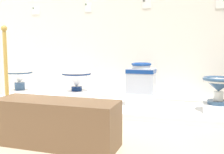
{
  "coord_description": "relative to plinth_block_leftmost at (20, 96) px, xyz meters",
  "views": [
    {
      "loc": [
        3.21,
        -1.2,
        0.86
      ],
      "look_at": [
        2.16,
        2.13,
        0.45
      ],
      "focal_mm": 42.4,
      "sensor_mm": 36.0,
      "label": 1
    }
  ],
  "objects": [
    {
      "name": "antique_toilet_leftmost",
      "position": [
        0.0,
        -0.0,
        0.29
      ],
      "size": [
        0.4,
        0.4,
        0.38
      ],
      "color": "white",
      "rests_on": "plinth_block_leftmost"
    },
    {
      "name": "antique_toilet_pale_glazed",
      "position": [
        0.94,
        -0.0,
        0.3
      ],
      "size": [
        0.42,
        0.42,
        0.34
      ],
      "color": "white",
      "rests_on": "plinth_block_pale_glazed"
    },
    {
      "name": "info_placard_fourth",
      "position": [
        2.8,
        0.46,
        1.32
      ],
      "size": [
        0.12,
        0.01,
        0.16
      ],
      "color": "white"
    },
    {
      "name": "info_placard_second",
      "position": [
        0.94,
        0.46,
        1.34
      ],
      "size": [
        0.11,
        0.01,
        0.14
      ],
      "color": "white"
    },
    {
      "name": "info_placard_third",
      "position": [
        1.83,
        0.46,
        1.35
      ],
      "size": [
        0.13,
        0.01,
        0.13
      ],
      "color": "white"
    },
    {
      "name": "info_placard_first",
      "position": [
        0.02,
        0.46,
        1.33
      ],
      "size": [
        0.14,
        0.01,
        0.13
      ],
      "color": "white"
    },
    {
      "name": "antique_toilet_squat_floral",
      "position": [
        2.79,
        -0.05,
        0.3
      ],
      "size": [
        0.36,
        0.36,
        0.32
      ],
      "color": "#325073",
      "rests_on": "plinth_block_squat_floral"
    },
    {
      "name": "museum_bench",
      "position": [
        1.38,
        -1.36,
        0.09
      ],
      "size": [
        1.1,
        0.36,
        0.4
      ],
      "primitive_type": "cube",
      "color": "brown",
      "rests_on": "ground_plane"
    },
    {
      "name": "plinth_block_squat_floral",
      "position": [
        2.79,
        -0.05,
        0.02
      ],
      "size": [
        0.33,
        0.29,
        0.1
      ],
      "primitive_type": "cube",
      "color": "white",
      "rests_on": "display_platform"
    },
    {
      "name": "antique_toilet_rightmost",
      "position": [
        1.85,
        0.07,
        0.34
      ],
      "size": [
        0.36,
        0.28,
        0.4
      ],
      "color": "silver",
      "rests_on": "plinth_block_rightmost"
    },
    {
      "name": "display_platform",
      "position": [
        1.41,
        -0.01,
        -0.07
      ],
      "size": [
        3.71,
        0.91,
        0.08
      ],
      "primitive_type": "cube",
      "color": "white",
      "rests_on": "ground_plane"
    },
    {
      "name": "plinth_block_leftmost",
      "position": [
        0.0,
        0.0,
        0.0
      ],
      "size": [
        0.32,
        0.29,
        0.05
      ],
      "primitive_type": "cube",
      "color": "white",
      "rests_on": "display_platform"
    },
    {
      "name": "ground_plane",
      "position": [
        1.41,
        -1.44,
        -0.12
      ],
      "size": [
        6.21,
        5.4,
        0.02
      ],
      "primitive_type": "cube",
      "color": "beige"
    },
    {
      "name": "plinth_block_pale_glazed",
      "position": [
        0.94,
        -0.0,
        0.03
      ],
      "size": [
        0.39,
        0.31,
        0.1
      ],
      "primitive_type": "cube",
      "color": "white",
      "rests_on": "display_platform"
    },
    {
      "name": "wall_back",
      "position": [
        1.41,
        0.49,
        1.38
      ],
      "size": [
        4.41,
        0.06,
        2.99
      ],
      "primitive_type": "cube",
      "color": "white",
      "rests_on": "ground_plane"
    },
    {
      "name": "stanchion_post_near_left",
      "position": [
        0.57,
        -0.98,
        0.25
      ],
      "size": [
        0.23,
        0.23,
        1.08
      ],
      "color": "gold",
      "rests_on": "ground_plane"
    },
    {
      "name": "plinth_block_rightmost",
      "position": [
        1.85,
        0.07,
        0.06
      ],
      "size": [
        0.35,
        0.31,
        0.16
      ],
      "primitive_type": "cube",
      "color": "white",
      "rests_on": "display_platform"
    }
  ]
}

